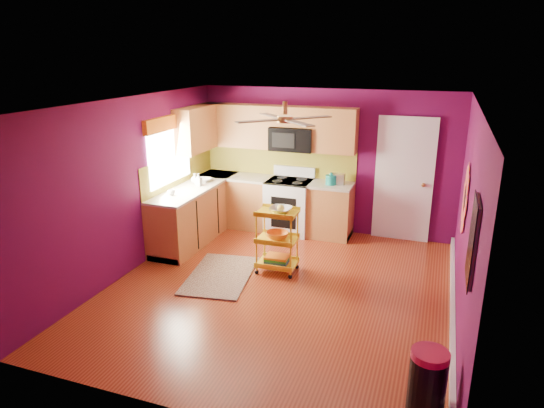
% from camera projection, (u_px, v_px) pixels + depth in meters
% --- Properties ---
extents(ground, '(5.00, 5.00, 0.00)m').
position_uv_depth(ground, '(279.00, 289.00, 6.59)').
color(ground, maroon).
rests_on(ground, ground).
extents(room_envelope, '(4.54, 5.04, 2.52)m').
position_uv_depth(room_envelope, '(282.00, 173.00, 6.09)').
color(room_envelope, '#57093E').
rests_on(room_envelope, ground).
extents(lower_cabinets, '(2.81, 2.31, 0.94)m').
position_uv_depth(lower_cabinets, '(240.00, 209.00, 8.52)').
color(lower_cabinets, '#995A29').
rests_on(lower_cabinets, ground).
extents(electric_range, '(0.76, 0.66, 1.13)m').
position_uv_depth(electric_range, '(289.00, 205.00, 8.57)').
color(electric_range, white).
rests_on(electric_range, ground).
extents(upper_cabinetry, '(2.80, 2.30, 1.26)m').
position_uv_depth(upper_cabinetry, '(252.00, 129.00, 8.39)').
color(upper_cabinetry, '#995A29').
rests_on(upper_cabinetry, ground).
extents(left_window, '(0.08, 1.35, 1.08)m').
position_uv_depth(left_window, '(169.00, 140.00, 7.72)').
color(left_window, white).
rests_on(left_window, ground).
extents(panel_door, '(0.95, 0.11, 2.15)m').
position_uv_depth(panel_door, '(404.00, 181.00, 8.06)').
color(panel_door, white).
rests_on(panel_door, ground).
extents(right_wall_art, '(0.04, 2.74, 1.04)m').
position_uv_depth(right_wall_art, '(468.00, 215.00, 5.14)').
color(right_wall_art, black).
rests_on(right_wall_art, ground).
extents(ceiling_fan, '(1.01, 1.01, 0.26)m').
position_uv_depth(ceiling_fan, '(285.00, 118.00, 6.08)').
color(ceiling_fan, '#BF8C3F').
rests_on(ceiling_fan, ground).
extents(shag_rug, '(1.05, 1.50, 0.02)m').
position_uv_depth(shag_rug, '(220.00, 275.00, 6.98)').
color(shag_rug, black).
rests_on(shag_rug, ground).
extents(rolling_cart, '(0.58, 0.43, 1.03)m').
position_uv_depth(rolling_cart, '(278.00, 238.00, 6.97)').
color(rolling_cart, yellow).
rests_on(rolling_cart, ground).
extents(trash_can, '(0.33, 0.36, 0.63)m').
position_uv_depth(trash_can, '(427.00, 383.00, 4.26)').
color(trash_can, black).
rests_on(trash_can, ground).
extents(teal_kettle, '(0.18, 0.18, 0.21)m').
position_uv_depth(teal_kettle, '(331.00, 180.00, 8.16)').
color(teal_kettle, '#128C82').
rests_on(teal_kettle, lower_cabinets).
extents(toaster, '(0.22, 0.15, 0.18)m').
position_uv_depth(toaster, '(338.00, 179.00, 8.19)').
color(toaster, beige).
rests_on(toaster, lower_cabinets).
extents(soap_bottle_a, '(0.10, 0.10, 0.21)m').
position_uv_depth(soap_bottle_a, '(198.00, 180.00, 8.07)').
color(soap_bottle_a, '#EA3F72').
rests_on(soap_bottle_a, lower_cabinets).
extents(soap_bottle_b, '(0.14, 0.14, 0.17)m').
position_uv_depth(soap_bottle_b, '(195.00, 178.00, 8.23)').
color(soap_bottle_b, white).
rests_on(soap_bottle_b, lower_cabinets).
extents(counter_dish, '(0.24, 0.24, 0.06)m').
position_uv_depth(counter_dish, '(204.00, 180.00, 8.36)').
color(counter_dish, white).
rests_on(counter_dish, lower_cabinets).
extents(counter_cup, '(0.11, 0.11, 0.09)m').
position_uv_depth(counter_cup, '(171.00, 192.00, 7.57)').
color(counter_cup, white).
rests_on(counter_cup, lower_cabinets).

